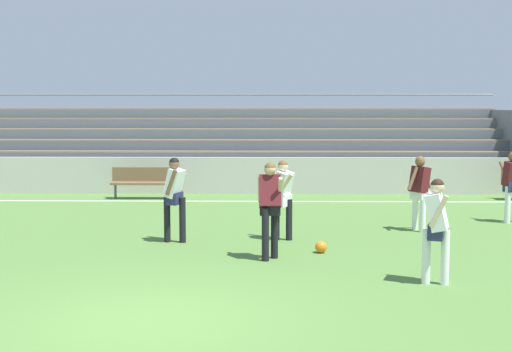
% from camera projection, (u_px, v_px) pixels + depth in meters
% --- Properties ---
extents(ground_plane, '(160.00, 160.00, 0.00)m').
position_uv_depth(ground_plane, '(147.00, 320.00, 9.34)').
color(ground_plane, '#517A38').
extents(field_line_sideline, '(44.00, 0.12, 0.01)m').
position_uv_depth(field_line_sideline, '(214.00, 201.00, 20.53)').
color(field_line_sideline, white).
rests_on(field_line_sideline, ground).
extents(sideline_wall, '(48.00, 0.16, 1.11)m').
position_uv_depth(sideline_wall, '(218.00, 175.00, 22.19)').
color(sideline_wall, '#BCB7AD').
rests_on(sideline_wall, ground).
extents(bleacher_stand, '(23.67, 4.95, 3.08)m').
position_uv_depth(bleacher_stand, '(174.00, 143.00, 25.68)').
color(bleacher_stand, '#897051').
rests_on(bleacher_stand, ground).
extents(bench_far_left, '(1.80, 0.40, 0.90)m').
position_uv_depth(bench_far_left, '(143.00, 180.00, 21.04)').
color(bench_far_left, brown).
rests_on(bench_far_left, ground).
extents(player_dark_wide_left, '(0.44, 0.53, 1.72)m').
position_uv_depth(player_dark_wide_left, '(270.00, 202.00, 12.84)').
color(player_dark_wide_left, black).
rests_on(player_dark_wide_left, ground).
extents(player_white_challenging, '(0.50, 0.65, 1.62)m').
position_uv_depth(player_white_challenging, '(283.00, 193.00, 14.68)').
color(player_white_challenging, black).
rests_on(player_white_challenging, ground).
extents(player_dark_dropping_back, '(0.48, 0.67, 1.64)m').
position_uv_depth(player_dark_dropping_back, '(512.00, 181.00, 16.83)').
color(player_dark_dropping_back, white).
rests_on(player_dark_dropping_back, ground).
extents(player_white_deep_cover, '(0.45, 0.56, 1.69)m').
position_uv_depth(player_white_deep_cover, '(174.00, 192.00, 14.44)').
color(player_white_deep_cover, black).
rests_on(player_white_deep_cover, ground).
extents(player_dark_on_ball, '(0.62, 0.49, 1.62)m').
position_uv_depth(player_dark_on_ball, '(419.00, 187.00, 15.72)').
color(player_dark_on_ball, white).
rests_on(player_dark_on_ball, ground).
extents(player_white_pressing_high, '(0.45, 0.56, 1.62)m').
position_uv_depth(player_white_pressing_high, '(436.00, 222.00, 11.11)').
color(player_white_pressing_high, white).
rests_on(player_white_pressing_high, ground).
extents(soccer_ball, '(0.22, 0.22, 0.22)m').
position_uv_depth(soccer_ball, '(321.00, 247.00, 13.51)').
color(soccer_ball, orange).
rests_on(soccer_ball, ground).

